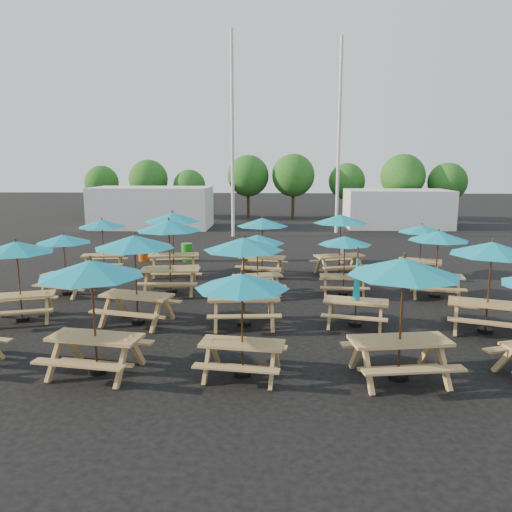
{
  "coord_description": "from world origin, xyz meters",
  "views": [
    {
      "loc": [
        0.85,
        -16.18,
        4.39
      ],
      "look_at": [
        0.0,
        1.5,
        1.1
      ],
      "focal_mm": 35.0,
      "sensor_mm": 36.0,
      "label": 1
    }
  ],
  "objects_px": {
    "waste_bin_3": "(346,254)",
    "picnic_unit_17": "(492,254)",
    "picnic_unit_1": "(17,252)",
    "picnic_unit_11": "(262,226)",
    "picnic_unit_5": "(135,247)",
    "picnic_unit_9": "(244,249)",
    "picnic_unit_14": "(345,244)",
    "picnic_unit_15": "(340,223)",
    "picnic_unit_19": "(422,232)",
    "picnic_unit_4": "(91,275)",
    "picnic_unit_8": "(242,287)",
    "waste_bin_0": "(144,252)",
    "picnic_unit_3": "(102,227)",
    "waste_bin_1": "(187,252)",
    "picnic_unit_6": "(169,230)",
    "picnic_unit_10": "(258,243)",
    "picnic_unit_13": "(356,294)",
    "picnic_unit_7": "(173,221)",
    "waste_bin_4": "(345,252)",
    "picnic_unit_18": "(438,240)",
    "waste_bin_2": "(260,252)",
    "picnic_unit_2": "(64,242)"
  },
  "relations": [
    {
      "from": "picnic_unit_4",
      "to": "waste_bin_3",
      "type": "xyz_separation_m",
      "value": [
        6.82,
        12.33,
        -1.73
      ]
    },
    {
      "from": "picnic_unit_9",
      "to": "picnic_unit_15",
      "type": "relative_size",
      "value": 0.91
    },
    {
      "from": "picnic_unit_4",
      "to": "waste_bin_1",
      "type": "distance_m",
      "value": 12.53
    },
    {
      "from": "picnic_unit_9",
      "to": "waste_bin_4",
      "type": "xyz_separation_m",
      "value": [
        3.93,
        9.41,
        -1.73
      ]
    },
    {
      "from": "picnic_unit_15",
      "to": "picnic_unit_19",
      "type": "distance_m",
      "value": 3.14
    },
    {
      "from": "picnic_unit_6",
      "to": "waste_bin_4",
      "type": "height_order",
      "value": "picnic_unit_6"
    },
    {
      "from": "waste_bin_0",
      "to": "picnic_unit_13",
      "type": "bearing_deg",
      "value": -47.14
    },
    {
      "from": "picnic_unit_4",
      "to": "picnic_unit_11",
      "type": "height_order",
      "value": "picnic_unit_4"
    },
    {
      "from": "picnic_unit_13",
      "to": "picnic_unit_17",
      "type": "xyz_separation_m",
      "value": [
        3.35,
        -0.38,
        1.21
      ]
    },
    {
      "from": "picnic_unit_6",
      "to": "waste_bin_2",
      "type": "distance_m",
      "value": 6.85
    },
    {
      "from": "picnic_unit_1",
      "to": "picnic_unit_7",
      "type": "xyz_separation_m",
      "value": [
        3.06,
        6.06,
        0.19
      ]
    },
    {
      "from": "picnic_unit_1",
      "to": "picnic_unit_8",
      "type": "height_order",
      "value": "picnic_unit_1"
    },
    {
      "from": "picnic_unit_5",
      "to": "picnic_unit_1",
      "type": "bearing_deg",
      "value": -167.78
    },
    {
      "from": "picnic_unit_1",
      "to": "picnic_unit_11",
      "type": "distance_m",
      "value": 9.01
    },
    {
      "from": "picnic_unit_11",
      "to": "waste_bin_3",
      "type": "distance_m",
      "value": 4.83
    },
    {
      "from": "picnic_unit_8",
      "to": "waste_bin_3",
      "type": "bearing_deg",
      "value": 80.53
    },
    {
      "from": "picnic_unit_9",
      "to": "picnic_unit_10",
      "type": "height_order",
      "value": "picnic_unit_9"
    },
    {
      "from": "picnic_unit_3",
      "to": "waste_bin_1",
      "type": "xyz_separation_m",
      "value": [
        2.97,
        2.48,
        -1.47
      ]
    },
    {
      "from": "picnic_unit_2",
      "to": "waste_bin_2",
      "type": "distance_m",
      "value": 9.07
    },
    {
      "from": "picnic_unit_14",
      "to": "waste_bin_3",
      "type": "xyz_separation_m",
      "value": [
        0.79,
        5.65,
        -1.35
      ]
    },
    {
      "from": "picnic_unit_6",
      "to": "picnic_unit_15",
      "type": "bearing_deg",
      "value": 23.85
    },
    {
      "from": "picnic_unit_9",
      "to": "picnic_unit_18",
      "type": "bearing_deg",
      "value": 23.08
    },
    {
      "from": "picnic_unit_8",
      "to": "waste_bin_0",
      "type": "xyz_separation_m",
      "value": [
        -5.44,
        12.35,
        -1.51
      ]
    },
    {
      "from": "picnic_unit_8",
      "to": "picnic_unit_9",
      "type": "distance_m",
      "value": 3.31
    },
    {
      "from": "picnic_unit_7",
      "to": "picnic_unit_13",
      "type": "bearing_deg",
      "value": -54.44
    },
    {
      "from": "picnic_unit_13",
      "to": "waste_bin_4",
      "type": "distance_m",
      "value": 9.35
    },
    {
      "from": "picnic_unit_1",
      "to": "picnic_unit_6",
      "type": "height_order",
      "value": "picnic_unit_6"
    },
    {
      "from": "picnic_unit_11",
      "to": "picnic_unit_19",
      "type": "bearing_deg",
      "value": 11.87
    },
    {
      "from": "picnic_unit_7",
      "to": "waste_bin_2",
      "type": "height_order",
      "value": "picnic_unit_7"
    },
    {
      "from": "waste_bin_3",
      "to": "picnic_unit_17",
      "type": "bearing_deg",
      "value": -75.05
    },
    {
      "from": "picnic_unit_15",
      "to": "picnic_unit_19",
      "type": "xyz_separation_m",
      "value": [
        3.12,
        -0.13,
        -0.33
      ]
    },
    {
      "from": "picnic_unit_6",
      "to": "waste_bin_3",
      "type": "relative_size",
      "value": 3.12
    },
    {
      "from": "picnic_unit_14",
      "to": "waste_bin_2",
      "type": "height_order",
      "value": "picnic_unit_14"
    },
    {
      "from": "picnic_unit_13",
      "to": "picnic_unit_19",
      "type": "xyz_separation_m",
      "value": [
        3.4,
        6.2,
        0.88
      ]
    },
    {
      "from": "picnic_unit_19",
      "to": "waste_bin_4",
      "type": "distance_m",
      "value": 4.22
    },
    {
      "from": "picnic_unit_13",
      "to": "waste_bin_3",
      "type": "height_order",
      "value": "picnic_unit_13"
    },
    {
      "from": "picnic_unit_3",
      "to": "picnic_unit_9",
      "type": "height_order",
      "value": "picnic_unit_9"
    },
    {
      "from": "picnic_unit_3",
      "to": "picnic_unit_8",
      "type": "distance_m",
      "value": 11.82
    },
    {
      "from": "picnic_unit_13",
      "to": "picnic_unit_7",
      "type": "bearing_deg",
      "value": 148.47
    },
    {
      "from": "waste_bin_3",
      "to": "waste_bin_1",
      "type": "bearing_deg",
      "value": 179.39
    },
    {
      "from": "picnic_unit_5",
      "to": "picnic_unit_18",
      "type": "height_order",
      "value": "picnic_unit_5"
    },
    {
      "from": "picnic_unit_5",
      "to": "picnic_unit_9",
      "type": "bearing_deg",
      "value": 12.36
    },
    {
      "from": "picnic_unit_7",
      "to": "picnic_unit_18",
      "type": "xyz_separation_m",
      "value": [
        9.39,
        -2.88,
        -0.25
      ]
    },
    {
      "from": "picnic_unit_11",
      "to": "waste_bin_4",
      "type": "relative_size",
      "value": 2.94
    },
    {
      "from": "waste_bin_1",
      "to": "waste_bin_4",
      "type": "xyz_separation_m",
      "value": [
        7.18,
        0.31,
        0.0
      ]
    },
    {
      "from": "picnic_unit_14",
      "to": "picnic_unit_6",
      "type": "bearing_deg",
      "value": -177.49
    },
    {
      "from": "waste_bin_0",
      "to": "picnic_unit_3",
      "type": "bearing_deg",
      "value": -112.16
    },
    {
      "from": "picnic_unit_3",
      "to": "picnic_unit_6",
      "type": "height_order",
      "value": "picnic_unit_6"
    },
    {
      "from": "picnic_unit_10",
      "to": "waste_bin_2",
      "type": "bearing_deg",
      "value": 74.16
    },
    {
      "from": "picnic_unit_5",
      "to": "picnic_unit_14",
      "type": "xyz_separation_m",
      "value": [
        6.1,
        3.33,
        -0.4
      ]
    }
  ]
}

